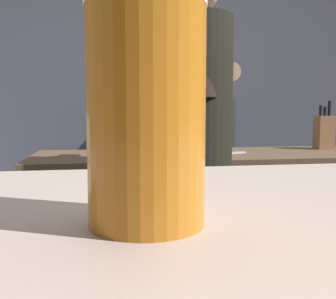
# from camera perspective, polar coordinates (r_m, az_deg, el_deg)

# --- Properties ---
(wall_back) EXTENTS (5.20, 0.10, 2.70)m
(wall_back) POSITION_cam_1_polar(r_m,az_deg,el_deg) (3.48, -4.06, 9.39)
(wall_back) COLOR #454857
(wall_back) RESTS_ON ground
(prep_counter) EXTENTS (2.10, 0.60, 0.90)m
(prep_counter) POSITION_cam_1_polar(r_m,az_deg,el_deg) (2.21, 8.81, -12.21)
(prep_counter) COLOR brown
(prep_counter) RESTS_ON ground
(back_shelf) EXTENTS (0.87, 0.36, 1.24)m
(back_shelf) POSITION_cam_1_polar(r_m,az_deg,el_deg) (3.27, 1.61, -3.23)
(back_shelf) COLOR #323E36
(back_shelf) RESTS_ON ground
(bartender) EXTENTS (0.43, 0.52, 1.73)m
(bartender) POSITION_cam_1_polar(r_m,az_deg,el_deg) (1.59, 3.52, 0.98)
(bartender) COLOR #34333F
(bartender) RESTS_ON ground
(knife_block) EXTENTS (0.10, 0.08, 0.29)m
(knife_block) POSITION_cam_1_polar(r_m,az_deg,el_deg) (2.48, 22.35, 2.50)
(knife_block) COLOR brown
(knife_block) RESTS_ON prep_counter
(mixing_bowl) EXTENTS (0.17, 0.17, 0.05)m
(mixing_bowl) POSITION_cam_1_polar(r_m,az_deg,el_deg) (1.98, -0.85, -0.17)
(mixing_bowl) COLOR slate
(mixing_bowl) RESTS_ON prep_counter
(chefs_knife) EXTENTS (0.24, 0.10, 0.01)m
(chefs_knife) POSITION_cam_1_polar(r_m,az_deg,el_deg) (2.06, 8.67, -0.56)
(chefs_knife) COLOR silver
(chefs_knife) RESTS_ON prep_counter
(pint_glass_near) EXTENTS (0.08, 0.08, 0.15)m
(pint_glass_near) POSITION_cam_1_polar(r_m,az_deg,el_deg) (0.24, -3.27, 5.99)
(pint_glass_near) COLOR #BC701E
(pint_glass_near) RESTS_ON bar_counter
(bottle_olive_oil) EXTENTS (0.07, 0.07, 0.21)m
(bottle_olive_oil) POSITION_cam_1_polar(r_m,az_deg,el_deg) (3.33, 1.20, 8.96)
(bottle_olive_oil) COLOR #D2D379
(bottle_olive_oil) RESTS_ON back_shelf
(bottle_vinegar) EXTENTS (0.06, 0.06, 0.19)m
(bottle_vinegar) POSITION_cam_1_polar(r_m,az_deg,el_deg) (3.26, -1.09, 8.95)
(bottle_vinegar) COLOR #D8D481
(bottle_vinegar) RESTS_ON back_shelf
(bottle_hot_sauce) EXTENTS (0.05, 0.05, 0.27)m
(bottle_hot_sauce) POSITION_cam_1_polar(r_m,az_deg,el_deg) (3.35, 4.06, 9.36)
(bottle_hot_sauce) COLOR red
(bottle_hot_sauce) RESTS_ON back_shelf
(bottle_soy) EXTENTS (0.08, 0.08, 0.20)m
(bottle_soy) POSITION_cam_1_polar(r_m,az_deg,el_deg) (3.22, 3.59, 8.99)
(bottle_soy) COLOR #438E32
(bottle_soy) RESTS_ON back_shelf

